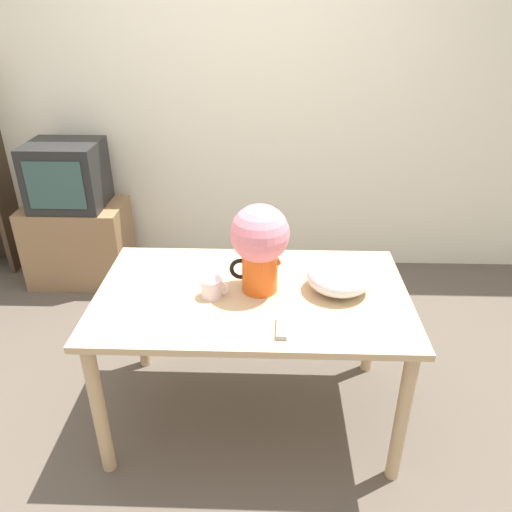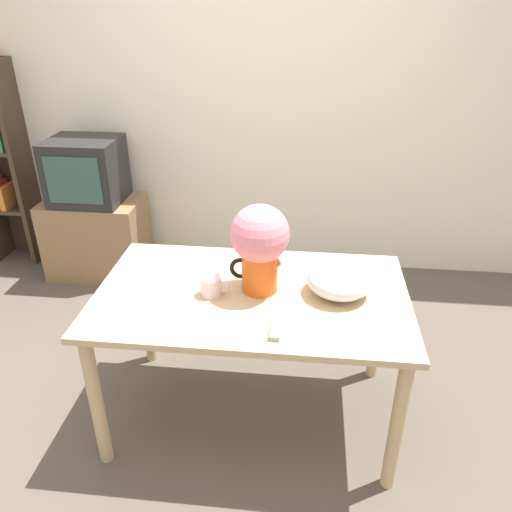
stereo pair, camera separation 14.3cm
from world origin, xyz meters
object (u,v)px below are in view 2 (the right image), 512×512
at_px(flower_vase, 260,243).
at_px(tv_set, 86,171).
at_px(white_bowl, 340,280).
at_px(coffee_mug, 212,286).

height_order(flower_vase, tv_set, flower_vase).
height_order(white_bowl, tv_set, tv_set).
xyz_separation_m(flower_vase, white_bowl, (0.35, 0.00, -0.16)).
height_order(flower_vase, coffee_mug, flower_vase).
bearing_deg(white_bowl, tv_set, 142.76).
xyz_separation_m(flower_vase, coffee_mug, (-0.21, -0.07, -0.19)).
height_order(flower_vase, white_bowl, flower_vase).
distance_m(flower_vase, tv_set, 1.87).
distance_m(flower_vase, white_bowl, 0.39).
bearing_deg(coffee_mug, tv_set, 130.02).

